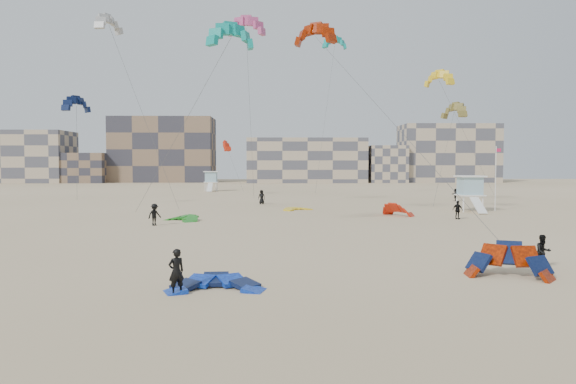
{
  "coord_description": "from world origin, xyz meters",
  "views": [
    {
      "loc": [
        1.91,
        -25.02,
        5.41
      ],
      "look_at": [
        2.53,
        6.0,
        3.78
      ],
      "focal_mm": 35.0,
      "sensor_mm": 36.0,
      "label": 1
    }
  ],
  "objects_px": {
    "kitesurfer_main": "(176,271)",
    "lifeguard_tower_near": "(470,194)",
    "kite_ground_orange": "(509,277)",
    "kite_ground_blue": "(215,290)"
  },
  "relations": [
    {
      "from": "kitesurfer_main",
      "to": "lifeguard_tower_near",
      "type": "relative_size",
      "value": 0.35
    },
    {
      "from": "kitesurfer_main",
      "to": "lifeguard_tower_near",
      "type": "distance_m",
      "value": 46.4
    },
    {
      "from": "lifeguard_tower_near",
      "to": "kitesurfer_main",
      "type": "bearing_deg",
      "value": -124.54
    },
    {
      "from": "kite_ground_blue",
      "to": "kitesurfer_main",
      "type": "bearing_deg",
      "value": -156.08
    },
    {
      "from": "kitesurfer_main",
      "to": "kite_ground_blue",
      "type": "bearing_deg",
      "value": 174.08
    },
    {
      "from": "kite_ground_orange",
      "to": "kitesurfer_main",
      "type": "height_order",
      "value": "kite_ground_orange"
    },
    {
      "from": "kitesurfer_main",
      "to": "kite_ground_orange",
      "type": "bearing_deg",
      "value": 157.79
    },
    {
      "from": "kite_ground_blue",
      "to": "kite_ground_orange",
      "type": "height_order",
      "value": "kite_ground_orange"
    },
    {
      "from": "kite_ground_blue",
      "to": "kite_ground_orange",
      "type": "relative_size",
      "value": 0.97
    },
    {
      "from": "kite_ground_blue",
      "to": "kitesurfer_main",
      "type": "relative_size",
      "value": 2.05
    }
  ]
}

